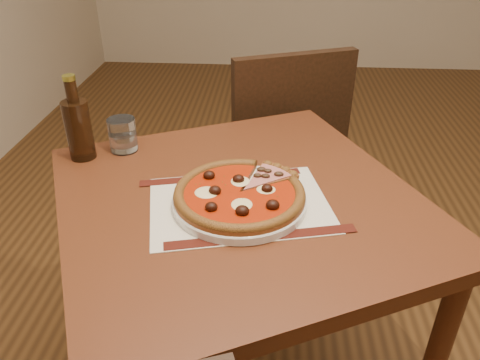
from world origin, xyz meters
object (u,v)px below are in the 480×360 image
plate (239,201)px  pizza (239,193)px  table (239,230)px  chair_far (279,148)px  bottle (78,127)px  water_glass (123,135)px

plate → pizza: (-0.00, -0.00, 0.02)m
table → chair_far: (0.10, 0.70, -0.13)m
pizza → bottle: bottle is taller
table → chair_far: chair_far is taller
table → chair_far: bearing=81.7°
pizza → bottle: size_ratio=1.30×
chair_far → bottle: 0.82m
plate → chair_far: bearing=82.4°
chair_far → plate: 0.78m
pizza → water_glass: 0.42m
pizza → water_glass: (-0.33, 0.25, 0.01)m
table → water_glass: water_glass is taller
table → bottle: 0.49m
table → pizza: (0.00, -0.04, 0.13)m
plate → bottle: bearing=155.2°
bottle → pizza: bearing=-24.8°
bottle → chair_far: bearing=45.6°
chair_far → plate: bearing=60.5°
pizza → table: bearing=94.1°
plate → bottle: size_ratio=1.34×
table → bottle: size_ratio=4.73×
water_glass → pizza: bearing=-36.5°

